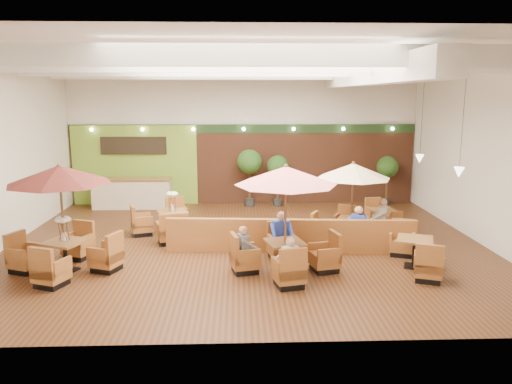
{
  "coord_description": "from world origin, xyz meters",
  "views": [
    {
      "loc": [
        -0.25,
        -14.26,
        4.36
      ],
      "look_at": [
        0.3,
        0.5,
        1.5
      ],
      "focal_mm": 35.0,
      "sensor_mm": 36.0,
      "label": 1
    }
  ],
  "objects_px": {
    "diner_3": "(358,224)",
    "topiary_0": "(250,164)",
    "booth_divider": "(290,236)",
    "topiary_2": "(387,169)",
    "diner_0": "(289,256)",
    "table_1": "(286,200)",
    "table_4": "(414,253)",
    "table_0": "(61,200)",
    "diner_1": "(282,231)",
    "topiary_1": "(278,168)",
    "diner_2": "(245,244)",
    "service_counter": "(132,194)",
    "table_2": "(353,187)",
    "table_5": "(382,220)",
    "diner_4": "(381,216)",
    "table_3": "(165,221)"
  },
  "relations": [
    {
      "from": "table_1",
      "to": "table_5",
      "type": "xyz_separation_m",
      "value": [
        3.59,
        3.9,
        -1.52
      ]
    },
    {
      "from": "table_0",
      "to": "table_4",
      "type": "relative_size",
      "value": 1.03
    },
    {
      "from": "booth_divider",
      "to": "table_4",
      "type": "distance_m",
      "value": 3.34
    },
    {
      "from": "topiary_0",
      "to": "table_2",
      "type": "bearing_deg",
      "value": -59.42
    },
    {
      "from": "diner_3",
      "to": "topiary_0",
      "type": "bearing_deg",
      "value": 137.22
    },
    {
      "from": "table_1",
      "to": "diner_2",
      "type": "distance_m",
      "value": 1.5
    },
    {
      "from": "table_4",
      "to": "diner_1",
      "type": "height_order",
      "value": "diner_1"
    },
    {
      "from": "booth_divider",
      "to": "topiary_2",
      "type": "bearing_deg",
      "value": 57.76
    },
    {
      "from": "service_counter",
      "to": "table_2",
      "type": "xyz_separation_m",
      "value": [
        7.59,
        -4.81,
        1.09
      ]
    },
    {
      "from": "table_5",
      "to": "topiary_1",
      "type": "height_order",
      "value": "topiary_1"
    },
    {
      "from": "table_1",
      "to": "diner_3",
      "type": "xyz_separation_m",
      "value": [
        2.27,
        1.74,
        -1.08
      ]
    },
    {
      "from": "service_counter",
      "to": "diner_0",
      "type": "relative_size",
      "value": 4.04
    },
    {
      "from": "table_1",
      "to": "table_3",
      "type": "distance_m",
      "value": 5.15
    },
    {
      "from": "diner_2",
      "to": "topiary_0",
      "type": "bearing_deg",
      "value": 157.79
    },
    {
      "from": "table_2",
      "to": "diner_2",
      "type": "relative_size",
      "value": 3.44
    },
    {
      "from": "topiary_2",
      "to": "diner_0",
      "type": "relative_size",
      "value": 2.67
    },
    {
      "from": "booth_divider",
      "to": "diner_1",
      "type": "distance_m",
      "value": 0.68
    },
    {
      "from": "table_4",
      "to": "topiary_0",
      "type": "xyz_separation_m",
      "value": [
        -4.06,
        7.42,
        1.33
      ]
    },
    {
      "from": "table_2",
      "to": "diner_3",
      "type": "relative_size",
      "value": 3.02
    },
    {
      "from": "table_4",
      "to": "diner_3",
      "type": "height_order",
      "value": "diner_3"
    },
    {
      "from": "diner_3",
      "to": "table_1",
      "type": "bearing_deg",
      "value": -121.91
    },
    {
      "from": "topiary_1",
      "to": "diner_3",
      "type": "relative_size",
      "value": 2.43
    },
    {
      "from": "table_4",
      "to": "topiary_0",
      "type": "relative_size",
      "value": 1.21
    },
    {
      "from": "diner_0",
      "to": "diner_1",
      "type": "distance_m",
      "value": 2.0
    },
    {
      "from": "topiary_0",
      "to": "diner_0",
      "type": "xyz_separation_m",
      "value": [
        0.7,
        -8.64,
        -0.96
      ]
    },
    {
      "from": "topiary_1",
      "to": "diner_4",
      "type": "distance_m",
      "value": 5.75
    },
    {
      "from": "booth_divider",
      "to": "topiary_0",
      "type": "relative_size",
      "value": 3.07
    },
    {
      "from": "table_0",
      "to": "diner_1",
      "type": "distance_m",
      "value": 5.66
    },
    {
      "from": "topiary_1",
      "to": "diner_0",
      "type": "relative_size",
      "value": 2.75
    },
    {
      "from": "diner_4",
      "to": "diner_0",
      "type": "bearing_deg",
      "value": 159.61
    },
    {
      "from": "table_0",
      "to": "table_3",
      "type": "relative_size",
      "value": 1.04
    },
    {
      "from": "table_2",
      "to": "table_4",
      "type": "xyz_separation_m",
      "value": [
        1.1,
        -2.41,
        -1.3
      ]
    },
    {
      "from": "diner_1",
      "to": "table_4",
      "type": "bearing_deg",
      "value": 159.52
    },
    {
      "from": "diner_0",
      "to": "table_5",
      "type": "bearing_deg",
      "value": 30.78
    },
    {
      "from": "diner_0",
      "to": "table_2",
      "type": "bearing_deg",
      "value": 35.06
    },
    {
      "from": "booth_divider",
      "to": "topiary_2",
      "type": "height_order",
      "value": "topiary_2"
    },
    {
      "from": "table_1",
      "to": "topiary_1",
      "type": "distance_m",
      "value": 7.66
    },
    {
      "from": "diner_2",
      "to": "diner_3",
      "type": "xyz_separation_m",
      "value": [
        3.27,
        1.74,
        0.04
      ]
    },
    {
      "from": "diner_1",
      "to": "service_counter",
      "type": "bearing_deg",
      "value": -57.83
    },
    {
      "from": "booth_divider",
      "to": "table_4",
      "type": "relative_size",
      "value": 2.53
    },
    {
      "from": "table_4",
      "to": "booth_divider",
      "type": "bearing_deg",
      "value": 177.45
    },
    {
      "from": "table_1",
      "to": "topiary_0",
      "type": "height_order",
      "value": "table_1"
    },
    {
      "from": "table_3",
      "to": "topiary_0",
      "type": "distance_m",
      "value": 5.14
    },
    {
      "from": "diner_1",
      "to": "diner_3",
      "type": "bearing_deg",
      "value": -169.32
    },
    {
      "from": "service_counter",
      "to": "table_5",
      "type": "height_order",
      "value": "service_counter"
    },
    {
      "from": "service_counter",
      "to": "diner_4",
      "type": "distance_m",
      "value": 9.75
    },
    {
      "from": "table_5",
      "to": "diner_2",
      "type": "bearing_deg",
      "value": -146.91
    },
    {
      "from": "table_5",
      "to": "diner_4",
      "type": "relative_size",
      "value": 2.73
    },
    {
      "from": "diner_2",
      "to": "table_1",
      "type": "bearing_deg",
      "value": 70.06
    },
    {
      "from": "booth_divider",
      "to": "table_1",
      "type": "xyz_separation_m",
      "value": [
        -0.3,
        -1.54,
        1.37
      ]
    }
  ]
}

